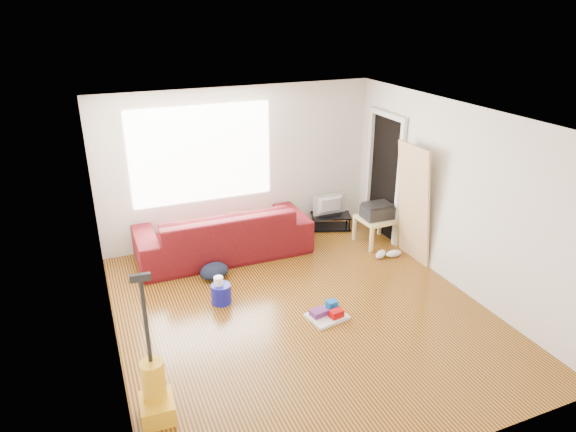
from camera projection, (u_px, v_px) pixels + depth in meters
name	position (u px, v px, depth m)	size (l,w,h in m)	color
room	(303.00, 217.00, 6.24)	(4.51, 5.01, 2.51)	#411C05
sofa	(224.00, 254.00, 8.07)	(2.65, 1.03, 0.77)	#551112
tv_stand	(331.00, 221.00, 8.96)	(0.77, 0.59, 0.25)	black
tv	(331.00, 205.00, 8.84)	(0.61, 0.08, 0.35)	black
side_table	(376.00, 222.00, 8.32)	(0.58, 0.58, 0.45)	#DABE7A
printer	(377.00, 211.00, 8.25)	(0.47, 0.37, 0.24)	black
bucket	(222.00, 302.00, 6.78)	(0.26, 0.26, 0.26)	#121598
toilet_paper	(219.00, 290.00, 6.72)	(0.12, 0.12, 0.11)	white
cleaning_tray	(328.00, 314.00, 6.45)	(0.52, 0.44, 0.17)	silver
backpack	(215.00, 278.00, 7.37)	(0.43, 0.34, 0.24)	black
sneakers	(387.00, 254.00, 7.97)	(0.48, 0.25, 0.11)	white
vacuum	(155.00, 392.00, 4.83)	(0.34, 0.38, 1.51)	gold
door_panel	(408.00, 258.00, 7.95)	(0.04, 0.73, 1.81)	tan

